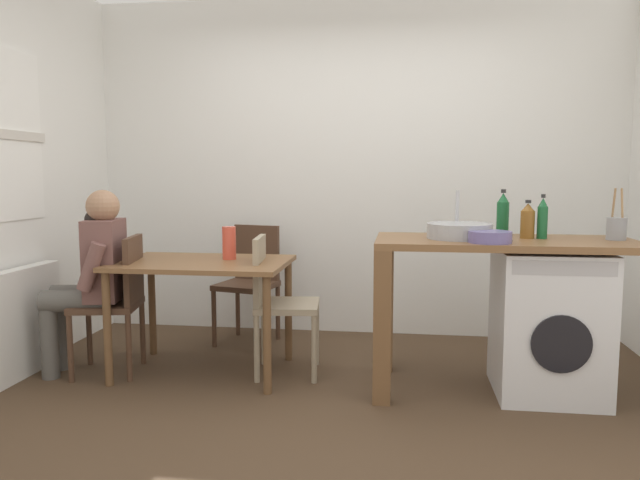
# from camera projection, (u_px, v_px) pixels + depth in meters

# --- Properties ---
(ground_plane) EXTENTS (5.46, 5.46, 0.00)m
(ground_plane) POSITION_uv_depth(u_px,v_px,m) (326.00, 412.00, 3.28)
(ground_plane) COLOR #4C3826
(wall_back) EXTENTS (4.60, 0.10, 2.70)m
(wall_back) POSITION_uv_depth(u_px,v_px,m) (354.00, 168.00, 4.85)
(wall_back) COLOR white
(wall_back) RESTS_ON ground_plane
(radiator) EXTENTS (0.10, 0.80, 0.70)m
(radiator) POSITION_uv_depth(u_px,v_px,m) (19.00, 324.00, 3.81)
(radiator) COLOR white
(radiator) RESTS_ON ground_plane
(dining_table) EXTENTS (1.10, 0.76, 0.74)m
(dining_table) POSITION_uv_depth(u_px,v_px,m) (203.00, 276.00, 3.88)
(dining_table) COLOR brown
(dining_table) RESTS_ON ground_plane
(chair_person_seat) EXTENTS (0.47, 0.47, 0.90)m
(chair_person_seat) POSITION_uv_depth(u_px,v_px,m) (118.00, 296.00, 3.88)
(chair_person_seat) COLOR #4C3323
(chair_person_seat) RESTS_ON ground_plane
(chair_opposite) EXTENTS (0.44, 0.44, 0.90)m
(chair_opposite) POSITION_uv_depth(u_px,v_px,m) (276.00, 297.00, 3.87)
(chair_opposite) COLOR gray
(chair_opposite) RESTS_ON ground_plane
(chair_spare_by_wall) EXTENTS (0.48, 0.48, 0.90)m
(chair_spare_by_wall) POSITION_uv_depth(u_px,v_px,m) (251.00, 277.00, 4.64)
(chair_spare_by_wall) COLOR #4C3323
(chair_spare_by_wall) RESTS_ON ground_plane
(seated_person) EXTENTS (0.54, 0.54, 1.20)m
(seated_person) POSITION_uv_depth(u_px,v_px,m) (92.00, 272.00, 3.86)
(seated_person) COLOR #595651
(seated_person) RESTS_ON ground_plane
(kitchen_counter) EXTENTS (1.50, 0.68, 0.92)m
(kitchen_counter) POSITION_uv_depth(u_px,v_px,m) (467.00, 265.00, 3.54)
(kitchen_counter) COLOR brown
(kitchen_counter) RESTS_ON ground_plane
(washing_machine) EXTENTS (0.60, 0.61, 0.86)m
(washing_machine) POSITION_uv_depth(u_px,v_px,m) (548.00, 323.00, 3.51)
(washing_machine) COLOR silver
(washing_machine) RESTS_ON ground_plane
(sink_basin) EXTENTS (0.38, 0.38, 0.09)m
(sink_basin) POSITION_uv_depth(u_px,v_px,m) (459.00, 231.00, 3.53)
(sink_basin) COLOR #9EA0A5
(sink_basin) RESTS_ON kitchen_counter
(tap) EXTENTS (0.02, 0.02, 0.28)m
(tap) POSITION_uv_depth(u_px,v_px,m) (457.00, 213.00, 3.70)
(tap) COLOR #B2B2B7
(tap) RESTS_ON kitchen_counter
(bottle_tall_green) EXTENTS (0.08, 0.08, 0.29)m
(bottle_tall_green) POSITION_uv_depth(u_px,v_px,m) (503.00, 214.00, 3.73)
(bottle_tall_green) COLOR #19592D
(bottle_tall_green) RESTS_ON kitchen_counter
(bottle_squat_brown) EXTENTS (0.08, 0.08, 0.23)m
(bottle_squat_brown) POSITION_uv_depth(u_px,v_px,m) (528.00, 221.00, 3.53)
(bottle_squat_brown) COLOR brown
(bottle_squat_brown) RESTS_ON kitchen_counter
(bottle_clear_small) EXTENTS (0.06, 0.06, 0.26)m
(bottle_clear_small) POSITION_uv_depth(u_px,v_px,m) (542.00, 219.00, 3.51)
(bottle_clear_small) COLOR #19592D
(bottle_clear_small) RESTS_ON kitchen_counter
(mixing_bowl) EXTENTS (0.24, 0.24, 0.07)m
(mixing_bowl) POSITION_uv_depth(u_px,v_px,m) (490.00, 236.00, 3.31)
(mixing_bowl) COLOR slate
(mixing_bowl) RESTS_ON kitchen_counter
(utensil_crock) EXTENTS (0.11, 0.11, 0.30)m
(utensil_crock) POSITION_uv_depth(u_px,v_px,m) (616.00, 228.00, 3.45)
(utensil_crock) COLOR gray
(utensil_crock) RESTS_ON kitchen_counter
(vase) EXTENTS (0.09, 0.09, 0.22)m
(vase) POSITION_uv_depth(u_px,v_px,m) (229.00, 243.00, 3.93)
(vase) COLOR #D84C38
(vase) RESTS_ON dining_table
(scissors) EXTENTS (0.15, 0.06, 0.01)m
(scissors) POSITION_uv_depth(u_px,v_px,m) (499.00, 240.00, 3.41)
(scissors) COLOR #B2B2B7
(scissors) RESTS_ON kitchen_counter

